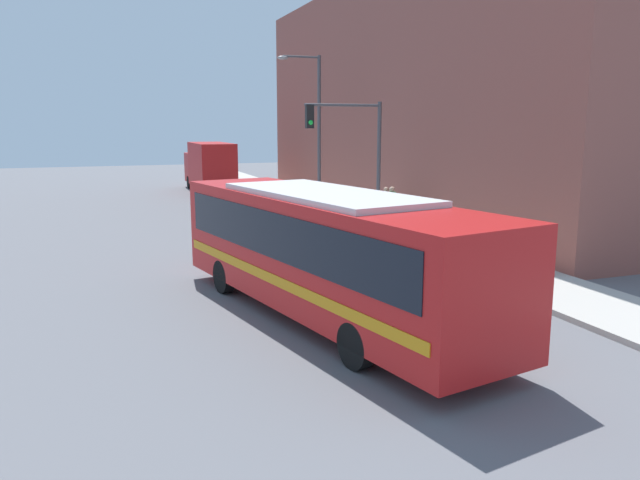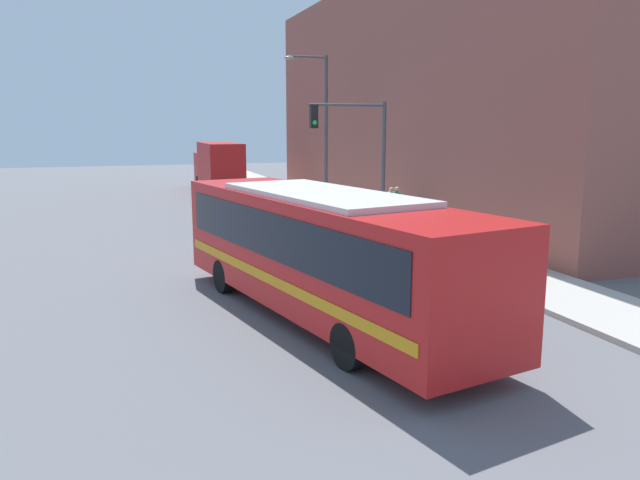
{
  "view_description": "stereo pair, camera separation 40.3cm",
  "coord_description": "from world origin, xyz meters",
  "px_view_note": "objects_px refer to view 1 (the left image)",
  "views": [
    {
      "loc": [
        -5.85,
        -13.24,
        4.59
      ],
      "look_at": [
        0.19,
        3.23,
        1.32
      ],
      "focal_mm": 35.0,
      "sensor_mm": 36.0,
      "label": 1
    },
    {
      "loc": [
        -5.47,
        -13.38,
        4.59
      ],
      "look_at": [
        0.19,
        3.23,
        1.32
      ],
      "focal_mm": 35.0,
      "sensor_mm": 36.0,
      "label": 2
    }
  ],
  "objects_px": {
    "street_lamp": "(314,121)",
    "pedestrian_near_corner": "(392,207)",
    "fire_hydrant": "(440,247)",
    "pedestrian_mid_block": "(386,206)",
    "city_bus": "(324,246)",
    "parking_meter": "(405,221)",
    "traffic_light_pole": "(354,144)",
    "delivery_truck": "(209,166)"
  },
  "relations": [
    {
      "from": "traffic_light_pole",
      "to": "pedestrian_near_corner",
      "type": "height_order",
      "value": "traffic_light_pole"
    },
    {
      "from": "city_bus",
      "to": "parking_meter",
      "type": "relative_size",
      "value": 8.6
    },
    {
      "from": "fire_hydrant",
      "to": "parking_meter",
      "type": "height_order",
      "value": "parking_meter"
    },
    {
      "from": "parking_meter",
      "to": "pedestrian_mid_block",
      "type": "xyz_separation_m",
      "value": [
        1.26,
        4.23,
        -0.01
      ]
    },
    {
      "from": "delivery_truck",
      "to": "traffic_light_pole",
      "type": "xyz_separation_m",
      "value": [
        2.39,
        -19.4,
        2.0
      ]
    },
    {
      "from": "city_bus",
      "to": "parking_meter",
      "type": "xyz_separation_m",
      "value": [
        5.91,
        7.09,
        -0.74
      ]
    },
    {
      "from": "street_lamp",
      "to": "pedestrian_mid_block",
      "type": "xyz_separation_m",
      "value": [
        1.27,
        -5.87,
        -3.72
      ]
    },
    {
      "from": "street_lamp",
      "to": "traffic_light_pole",
      "type": "bearing_deg",
      "value": -97.33
    },
    {
      "from": "fire_hydrant",
      "to": "pedestrian_near_corner",
      "type": "relative_size",
      "value": 0.38
    },
    {
      "from": "parking_meter",
      "to": "pedestrian_near_corner",
      "type": "height_order",
      "value": "pedestrian_near_corner"
    },
    {
      "from": "delivery_truck",
      "to": "pedestrian_mid_block",
      "type": "height_order",
      "value": "delivery_truck"
    },
    {
      "from": "fire_hydrant",
      "to": "parking_meter",
      "type": "xyz_separation_m",
      "value": [
        -0.0,
        2.52,
        0.54
      ]
    },
    {
      "from": "city_bus",
      "to": "fire_hydrant",
      "type": "bearing_deg",
      "value": 26.35
    },
    {
      "from": "city_bus",
      "to": "street_lamp",
      "type": "relative_size",
      "value": 1.42
    },
    {
      "from": "city_bus",
      "to": "fire_hydrant",
      "type": "distance_m",
      "value": 7.58
    },
    {
      "from": "fire_hydrant",
      "to": "street_lamp",
      "type": "bearing_deg",
      "value": 90.07
    },
    {
      "from": "fire_hydrant",
      "to": "pedestrian_near_corner",
      "type": "bearing_deg",
      "value": 79.66
    },
    {
      "from": "delivery_truck",
      "to": "parking_meter",
      "type": "bearing_deg",
      "value": -81.37
    },
    {
      "from": "pedestrian_mid_block",
      "to": "parking_meter",
      "type": "bearing_deg",
      "value": -106.53
    },
    {
      "from": "parking_meter",
      "to": "pedestrian_near_corner",
      "type": "bearing_deg",
      "value": 72.04
    },
    {
      "from": "delivery_truck",
      "to": "pedestrian_mid_block",
      "type": "relative_size",
      "value": 4.82
    },
    {
      "from": "fire_hydrant",
      "to": "traffic_light_pole",
      "type": "bearing_deg",
      "value": 100.48
    },
    {
      "from": "street_lamp",
      "to": "pedestrian_mid_block",
      "type": "relative_size",
      "value": 4.6
    },
    {
      "from": "traffic_light_pole",
      "to": "parking_meter",
      "type": "xyz_separation_m",
      "value": [
        0.97,
        -2.7,
        -2.78
      ]
    },
    {
      "from": "city_bus",
      "to": "delivery_truck",
      "type": "xyz_separation_m",
      "value": [
        2.56,
        29.19,
        0.04
      ]
    },
    {
      "from": "traffic_light_pole",
      "to": "pedestrian_mid_block",
      "type": "height_order",
      "value": "traffic_light_pole"
    },
    {
      "from": "fire_hydrant",
      "to": "parking_meter",
      "type": "distance_m",
      "value": 2.58
    },
    {
      "from": "city_bus",
      "to": "fire_hydrant",
      "type": "relative_size",
      "value": 16.29
    },
    {
      "from": "street_lamp",
      "to": "pedestrian_near_corner",
      "type": "relative_size",
      "value": 4.3
    },
    {
      "from": "delivery_truck",
      "to": "parking_meter",
      "type": "xyz_separation_m",
      "value": [
        3.35,
        -22.1,
        -0.78
      ]
    },
    {
      "from": "fire_hydrant",
      "to": "street_lamp",
      "type": "height_order",
      "value": "street_lamp"
    },
    {
      "from": "city_bus",
      "to": "fire_hydrant",
      "type": "height_order",
      "value": "city_bus"
    },
    {
      "from": "fire_hydrant",
      "to": "pedestrian_mid_block",
      "type": "distance_m",
      "value": 6.89
    },
    {
      "from": "traffic_light_pole",
      "to": "pedestrian_mid_block",
      "type": "relative_size",
      "value": 3.12
    },
    {
      "from": "parking_meter",
      "to": "pedestrian_mid_block",
      "type": "bearing_deg",
      "value": 73.47
    },
    {
      "from": "traffic_light_pole",
      "to": "pedestrian_mid_block",
      "type": "xyz_separation_m",
      "value": [
        2.22,
        1.53,
        -2.79
      ]
    },
    {
      "from": "parking_meter",
      "to": "street_lamp",
      "type": "bearing_deg",
      "value": 90.09
    },
    {
      "from": "city_bus",
      "to": "traffic_light_pole",
      "type": "bearing_deg",
      "value": 51.87
    },
    {
      "from": "street_lamp",
      "to": "pedestrian_near_corner",
      "type": "height_order",
      "value": "street_lamp"
    },
    {
      "from": "traffic_light_pole",
      "to": "street_lamp",
      "type": "distance_m",
      "value": 7.52
    },
    {
      "from": "street_lamp",
      "to": "pedestrian_mid_block",
      "type": "distance_m",
      "value": 7.06
    },
    {
      "from": "city_bus",
      "to": "street_lamp",
      "type": "distance_m",
      "value": 18.41
    }
  ]
}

